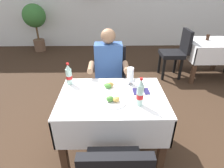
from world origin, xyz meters
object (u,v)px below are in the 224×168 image
at_px(main_dining_table, 112,110).
at_px(potted_plant_corner, 35,19).
at_px(plate_near_camera, 113,101).
at_px(background_table_tumbler, 208,37).
at_px(seated_diner_far, 109,71).
at_px(background_dining_table, 209,51).
at_px(cola_bottle_primary, 140,93).
at_px(beer_glass_left, 130,76).
at_px(chair_far_diner_seat, 111,78).
at_px(cola_bottle_secondary, 69,75).
at_px(background_chair_left, 177,51).
at_px(napkin_cutlery_set, 141,91).
at_px(plate_far_diner, 108,87).

bearing_deg(main_dining_table, potted_plant_corner, 118.86).
relative_size(plate_near_camera, background_table_tumbler, 2.25).
bearing_deg(background_table_tumbler, main_dining_table, -133.64).
xyz_separation_m(background_table_tumbler, potted_plant_corner, (-3.95, 1.66, 0.07)).
height_order(seated_diner_far, background_dining_table, seated_diner_far).
bearing_deg(plate_near_camera, cola_bottle_primary, -10.35).
distance_m(beer_glass_left, background_table_tumbler, 2.48).
distance_m(chair_far_diner_seat, background_table_tumbler, 2.30).
distance_m(plate_near_camera, background_table_tumbler, 2.87).
distance_m(cola_bottle_primary, potted_plant_corner, 4.46).
relative_size(cola_bottle_secondary, background_chair_left, 0.26).
relative_size(background_table_tumbler, potted_plant_corner, 0.09).
bearing_deg(background_chair_left, seated_diner_far, -136.98).
relative_size(main_dining_table, seated_diner_far, 0.86).
height_order(seated_diner_far, napkin_cutlery_set, seated_diner_far).
height_order(seated_diner_far, beer_glass_left, seated_diner_far).
relative_size(beer_glass_left, napkin_cutlery_set, 1.05).
bearing_deg(chair_far_diner_seat, plate_near_camera, -89.36).
distance_m(chair_far_diner_seat, napkin_cutlery_set, 0.79).
xyz_separation_m(background_dining_table, potted_plant_corner, (-3.99, 1.74, 0.31)).
height_order(napkin_cutlery_set, potted_plant_corner, potted_plant_corner).
distance_m(background_dining_table, potted_plant_corner, 4.37).
xyz_separation_m(main_dining_table, chair_far_diner_seat, (-0.00, 0.78, -0.01)).
bearing_deg(background_dining_table, beer_glass_left, -136.07).
xyz_separation_m(chair_far_diner_seat, cola_bottle_secondary, (-0.48, -0.52, 0.30)).
bearing_deg(background_table_tumbler, plate_near_camera, -131.85).
relative_size(main_dining_table, napkin_cutlery_set, 5.66).
bearing_deg(background_table_tumbler, potted_plant_corner, 157.23).
xyz_separation_m(plate_far_diner, napkin_cutlery_set, (0.35, -0.07, -0.01)).
height_order(cola_bottle_primary, background_table_tumbler, cola_bottle_primary).
bearing_deg(cola_bottle_primary, main_dining_table, 147.04).
relative_size(beer_glass_left, background_chair_left, 0.21).
bearing_deg(cola_bottle_primary, chair_far_diner_seat, 104.96).
bearing_deg(background_chair_left, beer_glass_left, -123.30).
height_order(cola_bottle_secondary, background_dining_table, cola_bottle_secondary).
xyz_separation_m(plate_near_camera, beer_glass_left, (0.20, 0.36, 0.09)).
xyz_separation_m(chair_far_diner_seat, napkin_cutlery_set, (0.31, -0.70, 0.20)).
height_order(plate_far_diner, background_dining_table, plate_far_diner).
bearing_deg(napkin_cutlery_set, plate_near_camera, -146.88).
relative_size(seated_diner_far, background_chair_left, 1.30).
bearing_deg(chair_far_diner_seat, cola_bottle_primary, -75.04).
bearing_deg(background_dining_table, background_chair_left, 180.00).
height_order(beer_glass_left, cola_bottle_primary, cola_bottle_primary).
xyz_separation_m(beer_glass_left, potted_plant_corner, (-2.23, 3.44, 0.02)).
distance_m(chair_far_diner_seat, plate_far_diner, 0.67).
bearing_deg(cola_bottle_secondary, chair_far_diner_seat, 47.31).
relative_size(seated_diner_far, napkin_cutlery_set, 6.56).
xyz_separation_m(seated_diner_far, background_dining_table, (2.00, 1.27, -0.16)).
relative_size(plate_near_camera, background_dining_table, 0.28).
bearing_deg(main_dining_table, seated_diner_far, 93.14).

